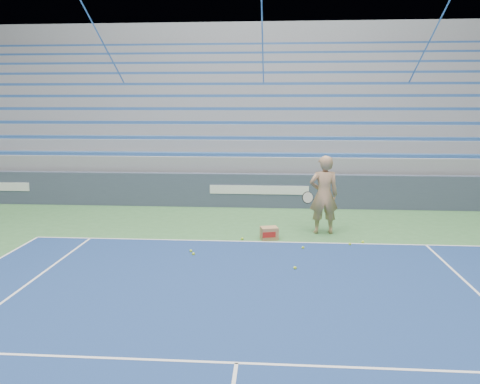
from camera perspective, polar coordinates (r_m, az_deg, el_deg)
name	(u,v)px	position (r m, az deg, el deg)	size (l,w,h in m)	color
sponsor_barrier	(259,190)	(15.28, 2.36, 0.19)	(30.00, 0.32, 1.10)	#3A4358
bleachers	(263,127)	(20.76, 2.87, 7.97)	(31.00, 9.15, 7.30)	gray
tennis_player	(324,195)	(12.25, 10.17, -0.34)	(1.00, 0.89, 2.04)	tan
ball_box	(269,233)	(11.73, 3.58, -5.03)	(0.48, 0.41, 0.31)	#A47B4F
tennis_ball_0	(303,248)	(11.06, 7.69, -6.73)	(0.07, 0.07, 0.07)	#B4DB2C
tennis_ball_1	(242,239)	(11.66, 0.27, -5.72)	(0.07, 0.07, 0.07)	#B4DB2C
tennis_ball_2	(295,268)	(9.72, 6.73, -9.18)	(0.07, 0.07, 0.07)	#B4DB2C
tennis_ball_3	(350,244)	(11.54, 13.25, -6.19)	(0.07, 0.07, 0.07)	#B4DB2C
tennis_ball_4	(193,254)	(10.58, -5.70, -7.51)	(0.07, 0.07, 0.07)	#B4DB2C
tennis_ball_5	(191,251)	(10.78, -6.00, -7.16)	(0.07, 0.07, 0.07)	#B4DB2C
tennis_ball_6	(363,242)	(11.78, 14.74, -5.91)	(0.07, 0.07, 0.07)	#B4DB2C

